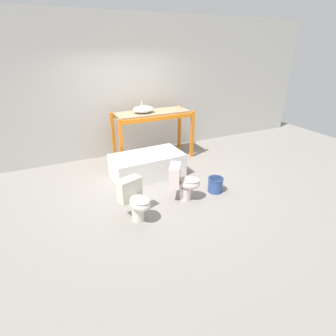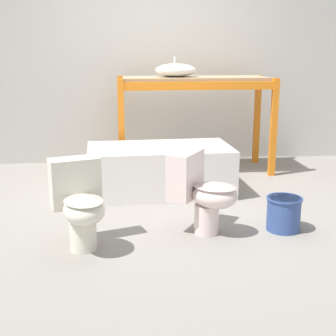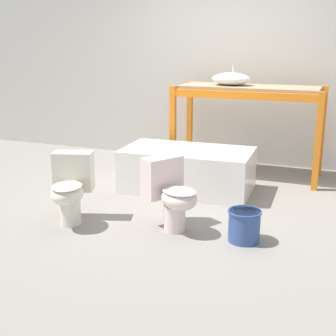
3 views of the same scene
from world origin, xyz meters
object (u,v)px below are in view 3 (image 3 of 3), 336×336
Objects in this scene: toilet_near at (70,186)px; bucket_white at (244,225)px; bathtub_main at (187,167)px; sink_basin at (231,79)px; toilet_far at (171,192)px.

toilet_near is 1.66m from bucket_white.
bucket_white is at bearing -53.80° from bathtub_main.
bathtub_main is at bearing 44.10° from toilet_near.
bathtub_main is 1.49m from bucket_white.
bucket_white is (0.65, -2.03, -1.07)m from sink_basin.
toilet_far is at bearing -6.09° from toilet_near.
toilet_near is 1.00× the size of toilet_far.
sink_basin is 1.63× the size of bucket_white.
toilet_near is 0.97m from toilet_far.
toilet_near is (-0.99, -2.19, -0.86)m from sink_basin.
sink_basin reaches higher than bucket_white.
bucket_white is at bearing -11.87° from toilet_near.
toilet_far is 2.25× the size of bucket_white.
toilet_far is (0.23, -1.14, 0.08)m from bathtub_main.
sink_basin reaches higher than toilet_near.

